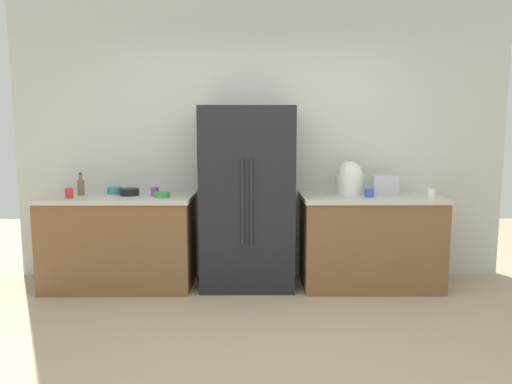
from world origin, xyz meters
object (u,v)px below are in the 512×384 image
Objects in this scene: refrigerator at (247,198)px; cup_d at (69,193)px; bottle_a at (81,187)px; cup_b at (155,191)px; bowl_a at (130,192)px; bowl_c at (115,190)px; toaster at (384,185)px; cup_a at (431,194)px; rice_cooker at (349,179)px; cup_c at (369,193)px; bowl_b at (162,195)px.

refrigerator is 1.65m from cup_d.
cup_d is (-0.04, -0.20, -0.04)m from bottle_a.
cup_b is 0.47× the size of bowl_a.
cup_d reaches higher than bowl_c.
cup_a is (0.36, -0.26, -0.05)m from toaster.
rice_cooker reaches higher than cup_b.
cup_a is at bearing -4.90° from bowl_a.
cup_c is (1.14, -0.12, 0.06)m from refrigerator.
refrigerator reaches higher than toaster.
rice_cooker reaches higher than bowl_c.
rice_cooker is 3.76× the size of cup_c.
bowl_b is at bearing -10.28° from bottle_a.
toaster is 1.55× the size of bowl_c.
cup_d reaches higher than bowl_a.
bottle_a is at bearing -179.37° from rice_cooker.
cup_b is 0.25m from bowl_a.
bowl_b is 0.90× the size of bowl_c.
cup_a is at bearing -7.64° from refrigerator.
bottle_a is (-2.93, -0.01, -0.01)m from toaster.
cup_c is (0.15, -0.17, -0.11)m from rice_cooker.
refrigerator is at bearing -0.84° from bottle_a.
cup_d is at bearing -159.02° from bowl_a.
toaster is at bearing 4.30° from bowl_b.
bottle_a is 3.30m from cup_a.
bowl_c is (-1.31, 0.14, 0.06)m from refrigerator.
cup_b is (-0.88, -0.02, 0.07)m from refrigerator.
cup_b is at bearing -20.08° from bowl_c.
bowl_c is at bearing 153.35° from bowl_b.
bottle_a reaches higher than cup_c.
bowl_c is at bearing 174.10° from refrigerator.
refrigerator is 1.70m from cup_a.
rice_cooker is at bearing 4.99° from cup_d.
cup_b reaches higher than bowl_b.
cup_c is at bearing -2.95° from bottle_a.
cup_c is 0.48× the size of bowl_a.
cup_a is 2.83m from bowl_a.
bottle_a is (-1.61, 0.02, 0.11)m from refrigerator.
toaster is at bearing 39.84° from cup_c.
bottle_a is at bearing 179.04° from bowl_a.
bowl_b is (0.85, 0.05, -0.02)m from cup_d.
cup_d is (-2.63, -0.23, -0.11)m from rice_cooker.
toaster is 0.34m from rice_cooker.
toaster is 2.84× the size of cup_b.
bowl_c is at bearing 177.93° from rice_cooker.
refrigerator is at bearing 174.10° from cup_c.
cup_a is 0.99× the size of cup_d.
cup_d is (-1.64, -0.18, 0.07)m from refrigerator.
cup_c is (-0.54, 0.11, -0.01)m from cup_a.
rice_cooker is 2.13m from bowl_a.
bowl_b is at bearing -171.16° from refrigerator.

